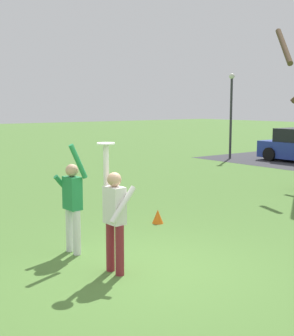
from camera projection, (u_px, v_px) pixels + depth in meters
ground_plane at (148, 269)px, 7.64m from camera, size 120.00×120.00×0.00m
person_catcher at (115, 214)px, 7.35m from camera, size 0.55×0.49×2.08m
person_defender at (73, 201)px, 8.36m from camera, size 0.55×0.49×2.04m
frisbee_disc at (106, 143)px, 7.37m from camera, size 0.29×0.29×0.02m
lamppost_by_lot at (231, 107)px, 23.04m from camera, size 0.28×0.28×4.26m
field_cone_orange at (158, 216)px, 10.59m from camera, size 0.26×0.26×0.32m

